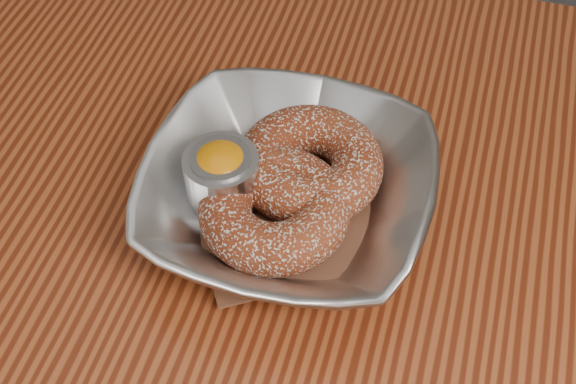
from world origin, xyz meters
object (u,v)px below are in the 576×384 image
(donut_front, at_px, (274,209))
(ramekin, at_px, (222,177))
(donut_back, at_px, (309,164))
(serving_bowl, at_px, (288,194))
(table, at_px, (368,377))

(donut_front, height_order, ramekin, ramekin)
(donut_front, xyz_separation_m, ramekin, (-0.05, 0.01, 0.01))
(donut_back, bearing_deg, donut_front, -105.47)
(serving_bowl, height_order, donut_front, serving_bowl)
(donut_back, height_order, ramekin, ramekin)
(table, xyz_separation_m, donut_back, (-0.08, 0.10, 0.13))
(table, height_order, donut_front, donut_front)
(donut_back, xyz_separation_m, ramekin, (-0.06, -0.04, 0.01))
(serving_bowl, height_order, donut_back, serving_bowl)
(donut_front, relative_size, ramekin, 1.98)
(table, bearing_deg, ramekin, 155.45)
(serving_bowl, bearing_deg, ramekin, -174.19)
(table, relative_size, donut_back, 10.39)
(ramekin, bearing_deg, table, -24.55)
(donut_back, bearing_deg, ramekin, -148.50)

